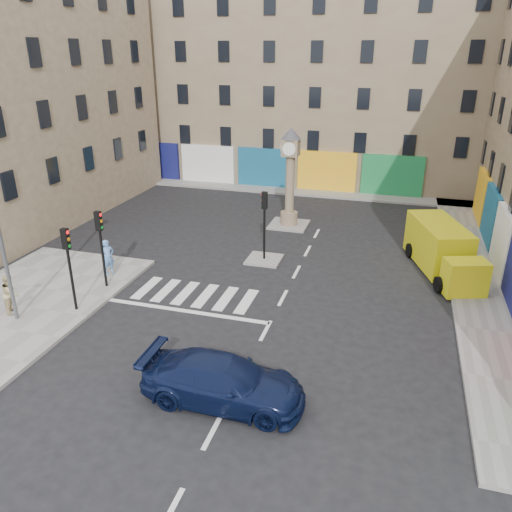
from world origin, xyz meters
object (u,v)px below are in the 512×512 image
at_px(clock_pillar, 290,171).
at_px(yellow_van, 442,249).
at_px(pedestrian_blue, 108,257).
at_px(traffic_light_left_far, 100,237).
at_px(traffic_light_left_near, 68,256).
at_px(traffic_light_island, 264,215).
at_px(navy_sedan, 223,381).
at_px(pedestrian_tan, 11,293).

xyz_separation_m(clock_pillar, yellow_van, (9.02, -4.71, -2.38)).
bearing_deg(pedestrian_blue, traffic_light_left_far, -121.06).
xyz_separation_m(traffic_light_left_near, clock_pillar, (6.30, 13.80, 0.93)).
height_order(clock_pillar, yellow_van, clock_pillar).
bearing_deg(traffic_light_island, pedestrian_blue, -149.23).
xyz_separation_m(navy_sedan, yellow_van, (7.19, 12.87, 0.40)).
bearing_deg(pedestrian_tan, pedestrian_blue, -48.20).
distance_m(traffic_light_left_near, clock_pillar, 15.19).
bearing_deg(navy_sedan, pedestrian_blue, 49.42).
xyz_separation_m(pedestrian_blue, pedestrian_tan, (-1.83, -4.62, -0.03)).
bearing_deg(pedestrian_blue, pedestrian_tan, -168.04).
bearing_deg(pedestrian_tan, yellow_van, -87.16).
distance_m(yellow_van, pedestrian_blue, 16.82).
relative_size(navy_sedan, yellow_van, 0.79).
distance_m(clock_pillar, navy_sedan, 17.90).
relative_size(clock_pillar, navy_sedan, 1.15).
distance_m(traffic_light_left_far, navy_sedan, 10.39).
distance_m(traffic_light_left_near, pedestrian_blue, 4.06).
height_order(clock_pillar, pedestrian_blue, clock_pillar).
bearing_deg(navy_sedan, yellow_van, -29.22).
bearing_deg(yellow_van, clock_pillar, 134.50).
bearing_deg(traffic_light_left_near, yellow_van, 30.66).
height_order(traffic_light_left_far, pedestrian_blue, traffic_light_left_far).
distance_m(traffic_light_left_near, traffic_light_island, 10.03).
relative_size(traffic_light_island, pedestrian_tan, 2.15).
xyz_separation_m(traffic_light_left_near, pedestrian_tan, (-2.44, -0.93, -1.61)).
height_order(traffic_light_island, navy_sedan, traffic_light_island).
relative_size(navy_sedan, pedestrian_blue, 2.99).
relative_size(clock_pillar, pedestrian_blue, 3.43).
relative_size(traffic_light_island, pedestrian_blue, 2.08).
relative_size(traffic_light_left_far, traffic_light_island, 1.00).
distance_m(traffic_light_island, navy_sedan, 11.88).
bearing_deg(clock_pillar, traffic_light_left_near, -114.55).
relative_size(clock_pillar, pedestrian_tan, 3.55).
bearing_deg(yellow_van, traffic_light_left_near, -167.26).
xyz_separation_m(traffic_light_island, yellow_van, (9.02, 1.28, -1.42)).
relative_size(traffic_light_left_near, traffic_light_island, 1.00).
relative_size(traffic_light_island, clock_pillar, 0.61).
bearing_deg(clock_pillar, pedestrian_tan, -120.69).
height_order(traffic_light_left_near, pedestrian_blue, traffic_light_left_near).
xyz_separation_m(traffic_light_left_near, yellow_van, (15.32, 9.08, -1.45)).
distance_m(traffic_light_left_far, traffic_light_island, 8.30).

